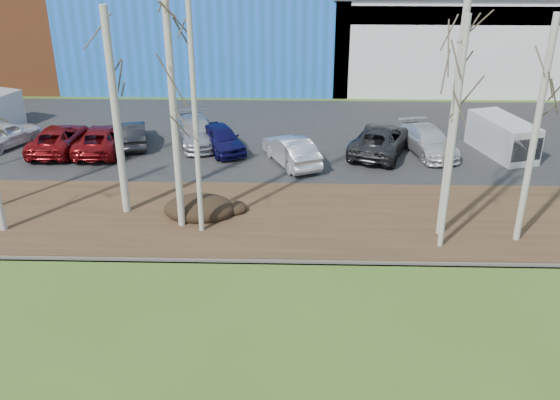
{
  "coord_description": "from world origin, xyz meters",
  "views": [
    {
      "loc": [
        0.54,
        -9.0,
        11.94
      ],
      "look_at": [
        -0.03,
        11.11,
        2.5
      ],
      "focal_mm": 40.0,
      "sensor_mm": 36.0,
      "label": 1
    }
  ],
  "objects_px": {
    "car_5": "(291,150)",
    "car_7": "(428,141)",
    "van_white": "(504,138)",
    "car_3": "(197,131)",
    "car_8": "(59,138)",
    "car_2": "(103,139)",
    "car_6": "(381,139)",
    "car_4": "(221,138)",
    "car_1": "(133,134)",
    "car_0": "(5,134)"
  },
  "relations": [
    {
      "from": "car_5",
      "to": "car_7",
      "type": "distance_m",
      "value": 7.41
    },
    {
      "from": "car_7",
      "to": "van_white",
      "type": "bearing_deg",
      "value": -15.75
    },
    {
      "from": "car_3",
      "to": "car_8",
      "type": "xyz_separation_m",
      "value": [
        -7.18,
        -1.34,
        -0.02
      ]
    },
    {
      "from": "car_3",
      "to": "car_2",
      "type": "bearing_deg",
      "value": 178.76
    },
    {
      "from": "car_3",
      "to": "car_6",
      "type": "xyz_separation_m",
      "value": [
        9.95,
        -1.21,
        0.05
      ]
    },
    {
      "from": "car_2",
      "to": "car_4",
      "type": "height_order",
      "value": "car_4"
    },
    {
      "from": "car_2",
      "to": "car_7",
      "type": "xyz_separation_m",
      "value": [
        17.25,
        0.18,
        -0.0
      ]
    },
    {
      "from": "car_7",
      "to": "car_4",
      "type": "bearing_deg",
      "value": 165.42
    },
    {
      "from": "car_1",
      "to": "car_3",
      "type": "relative_size",
      "value": 0.8
    },
    {
      "from": "car_3",
      "to": "van_white",
      "type": "height_order",
      "value": "van_white"
    },
    {
      "from": "car_0",
      "to": "car_4",
      "type": "bearing_deg",
      "value": -154.78
    },
    {
      "from": "car_4",
      "to": "car_6",
      "type": "height_order",
      "value": "car_6"
    },
    {
      "from": "car_3",
      "to": "car_0",
      "type": "bearing_deg",
      "value": 167.62
    },
    {
      "from": "car_2",
      "to": "van_white",
      "type": "relative_size",
      "value": 1.06
    },
    {
      "from": "car_5",
      "to": "car_0",
      "type": "bearing_deg",
      "value": -32.29
    },
    {
      "from": "car_1",
      "to": "car_2",
      "type": "height_order",
      "value": "car_2"
    },
    {
      "from": "car_3",
      "to": "car_7",
      "type": "xyz_separation_m",
      "value": [
        12.44,
        -1.17,
        -0.02
      ]
    },
    {
      "from": "car_2",
      "to": "car_8",
      "type": "distance_m",
      "value": 2.36
    },
    {
      "from": "car_0",
      "to": "car_7",
      "type": "height_order",
      "value": "car_0"
    },
    {
      "from": "car_5",
      "to": "car_1",
      "type": "bearing_deg",
      "value": -41.01
    },
    {
      "from": "car_3",
      "to": "car_4",
      "type": "distance_m",
      "value": 1.85
    },
    {
      "from": "car_0",
      "to": "car_3",
      "type": "bearing_deg",
      "value": -148.86
    },
    {
      "from": "car_2",
      "to": "car_3",
      "type": "relative_size",
      "value": 1.01
    },
    {
      "from": "car_4",
      "to": "car_7",
      "type": "bearing_deg",
      "value": -27.15
    },
    {
      "from": "car_7",
      "to": "car_6",
      "type": "bearing_deg",
      "value": 166.77
    },
    {
      "from": "car_4",
      "to": "car_1",
      "type": "bearing_deg",
      "value": 144.45
    },
    {
      "from": "car_4",
      "to": "car_2",
      "type": "bearing_deg",
      "value": 155.37
    },
    {
      "from": "car_4",
      "to": "van_white",
      "type": "height_order",
      "value": "van_white"
    },
    {
      "from": "car_6",
      "to": "car_7",
      "type": "height_order",
      "value": "car_6"
    },
    {
      "from": "car_1",
      "to": "car_7",
      "type": "bearing_deg",
      "value": 162.61
    },
    {
      "from": "car_1",
      "to": "car_2",
      "type": "bearing_deg",
      "value": 21.39
    },
    {
      "from": "car_2",
      "to": "car_6",
      "type": "distance_m",
      "value": 14.76
    },
    {
      "from": "car_1",
      "to": "car_8",
      "type": "height_order",
      "value": "car_8"
    },
    {
      "from": "car_6",
      "to": "van_white",
      "type": "height_order",
      "value": "van_white"
    },
    {
      "from": "car_3",
      "to": "car_5",
      "type": "height_order",
      "value": "car_5"
    },
    {
      "from": "car_3",
      "to": "car_4",
      "type": "relative_size",
      "value": 1.19
    },
    {
      "from": "car_1",
      "to": "car_8",
      "type": "xyz_separation_m",
      "value": [
        -3.74,
        -1.0,
        0.04
      ]
    },
    {
      "from": "car_7",
      "to": "van_white",
      "type": "height_order",
      "value": "van_white"
    },
    {
      "from": "car_6",
      "to": "car_7",
      "type": "xyz_separation_m",
      "value": [
        2.49,
        0.04,
        -0.07
      ]
    },
    {
      "from": "car_7",
      "to": "car_8",
      "type": "height_order",
      "value": "same"
    },
    {
      "from": "car_1",
      "to": "car_4",
      "type": "relative_size",
      "value": 0.95
    },
    {
      "from": "car_3",
      "to": "van_white",
      "type": "bearing_deg",
      "value": -21.29
    },
    {
      "from": "car_1",
      "to": "car_3",
      "type": "xyz_separation_m",
      "value": [
        3.43,
        0.35,
        0.06
      ]
    },
    {
      "from": "car_1",
      "to": "car_7",
      "type": "xyz_separation_m",
      "value": [
        15.87,
        -0.82,
        0.04
      ]
    },
    {
      "from": "car_4",
      "to": "car_8",
      "type": "distance_m",
      "value": 8.66
    },
    {
      "from": "car_0",
      "to": "car_3",
      "type": "relative_size",
      "value": 0.85
    },
    {
      "from": "car_0",
      "to": "car_8",
      "type": "bearing_deg",
      "value": -163.14
    },
    {
      "from": "car_4",
      "to": "car_3",
      "type": "bearing_deg",
      "value": 116.52
    },
    {
      "from": "car_1",
      "to": "car_8",
      "type": "relative_size",
      "value": 0.79
    },
    {
      "from": "car_6",
      "to": "car_7",
      "type": "relative_size",
      "value": 1.15
    }
  ]
}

